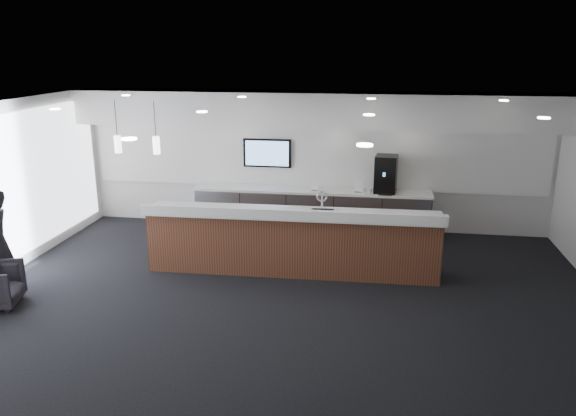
# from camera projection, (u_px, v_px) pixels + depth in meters

# --- Properties ---
(ground) EXTENTS (10.00, 10.00, 0.00)m
(ground) POSITION_uv_depth(u_px,v_px,m) (284.00, 304.00, 8.77)
(ground) COLOR black
(ground) RESTS_ON ground
(ceiling) EXTENTS (10.00, 8.00, 0.02)m
(ceiling) POSITION_uv_depth(u_px,v_px,m) (284.00, 111.00, 7.94)
(ceiling) COLOR black
(ceiling) RESTS_ON back_wall
(back_wall) EXTENTS (10.00, 0.02, 3.00)m
(back_wall) POSITION_uv_depth(u_px,v_px,m) (313.00, 160.00, 12.15)
(back_wall) COLOR silver
(back_wall) RESTS_ON ground
(soffit_bulkhead) EXTENTS (10.00, 0.90, 0.70)m
(soffit_bulkhead) POSITION_uv_depth(u_px,v_px,m) (312.00, 109.00, 11.41)
(soffit_bulkhead) COLOR white
(soffit_bulkhead) RESTS_ON back_wall
(alcove_panel) EXTENTS (9.80, 0.06, 1.40)m
(alcove_panel) POSITION_uv_depth(u_px,v_px,m) (313.00, 156.00, 12.10)
(alcove_panel) COLOR white
(alcove_panel) RESTS_ON back_wall
(back_credenza) EXTENTS (5.06, 0.66, 0.95)m
(back_credenza) POSITION_uv_depth(u_px,v_px,m) (311.00, 210.00, 12.10)
(back_credenza) COLOR gray
(back_credenza) RESTS_ON ground
(wall_tv) EXTENTS (1.05, 0.08, 0.62)m
(wall_tv) POSITION_uv_depth(u_px,v_px,m) (267.00, 153.00, 12.17)
(wall_tv) COLOR black
(wall_tv) RESTS_ON back_wall
(pendant_left) EXTENTS (0.12, 0.12, 0.30)m
(pendant_left) POSITION_uv_depth(u_px,v_px,m) (148.00, 149.00, 9.26)
(pendant_left) COLOR #F5DFBF
(pendant_left) RESTS_ON ceiling
(pendant_right) EXTENTS (0.12, 0.12, 0.30)m
(pendant_right) POSITION_uv_depth(u_px,v_px,m) (108.00, 148.00, 9.37)
(pendant_right) COLOR #F5DFBF
(pendant_right) RESTS_ON ceiling
(ceiling_can_lights) EXTENTS (7.00, 5.00, 0.02)m
(ceiling_can_lights) POSITION_uv_depth(u_px,v_px,m) (284.00, 113.00, 7.95)
(ceiling_can_lights) COLOR white
(ceiling_can_lights) RESTS_ON ceiling
(service_counter) EXTENTS (5.18, 0.96, 1.49)m
(service_counter) POSITION_uv_depth(u_px,v_px,m) (292.00, 241.00, 9.90)
(service_counter) COLOR #492818
(service_counter) RESTS_ON ground
(coffee_machine) EXTENTS (0.49, 0.60, 0.77)m
(coffee_machine) POSITION_uv_depth(u_px,v_px,m) (386.00, 174.00, 11.63)
(coffee_machine) COLOR black
(coffee_machine) RESTS_ON back_credenza
(info_sign_left) EXTENTS (0.14, 0.04, 0.19)m
(info_sign_left) POSITION_uv_depth(u_px,v_px,m) (315.00, 186.00, 11.84)
(info_sign_left) COLOR white
(info_sign_left) RESTS_ON back_credenza
(info_sign_right) EXTENTS (0.17, 0.04, 0.23)m
(info_sign_right) POSITION_uv_depth(u_px,v_px,m) (358.00, 187.00, 11.68)
(info_sign_right) COLOR white
(info_sign_right) RESTS_ON back_credenza
(cup_0) EXTENTS (0.10, 0.10, 0.10)m
(cup_0) POSITION_uv_depth(u_px,v_px,m) (384.00, 191.00, 11.62)
(cup_0) COLOR white
(cup_0) RESTS_ON back_credenza
(cup_1) EXTENTS (0.14, 0.14, 0.10)m
(cup_1) POSITION_uv_depth(u_px,v_px,m) (377.00, 191.00, 11.64)
(cup_1) COLOR white
(cup_1) RESTS_ON back_credenza
(cup_2) EXTENTS (0.13, 0.13, 0.10)m
(cup_2) POSITION_uv_depth(u_px,v_px,m) (370.00, 190.00, 11.66)
(cup_2) COLOR white
(cup_2) RESTS_ON back_credenza
(cup_3) EXTENTS (0.13, 0.13, 0.10)m
(cup_3) POSITION_uv_depth(u_px,v_px,m) (363.00, 190.00, 11.68)
(cup_3) COLOR white
(cup_3) RESTS_ON back_credenza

